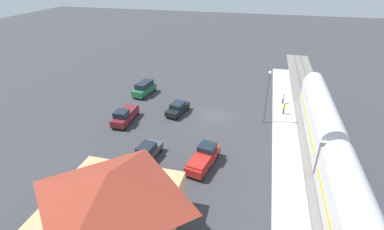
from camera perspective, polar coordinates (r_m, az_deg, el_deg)
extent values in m
plane|color=#38383D|center=(41.64, 4.29, -0.09)|extent=(200.00, 200.00, 0.00)
cube|color=slate|center=(41.92, 23.47, -2.20)|extent=(4.80, 70.00, 0.18)
cube|color=#59544C|center=(42.00, 24.46, -2.13)|extent=(0.10, 70.00, 0.12)
cube|color=#59544C|center=(41.72, 22.54, -1.92)|extent=(0.10, 70.00, 0.12)
cube|color=#B7B2A8|center=(41.32, 18.06, -1.52)|extent=(3.20, 46.00, 0.30)
cube|color=silver|center=(39.98, 24.21, -0.47)|extent=(2.90, 18.33, 3.70)
cube|color=gold|center=(39.85, 22.08, -0.61)|extent=(0.04, 16.87, 0.36)
cylinder|color=silver|center=(39.25, 24.70, 1.78)|extent=(2.75, 17.60, 2.76)
cylinder|color=silver|center=(23.75, 31.17, -18.42)|extent=(2.75, 17.60, 2.76)
cube|color=tan|center=(24.87, -15.26, -18.76)|extent=(9.40, 8.71, 3.68)
pyramid|color=maroon|center=(22.80, -16.24, -13.48)|extent=(10.20, 9.51, 2.40)
cube|color=#4C3323|center=(28.14, -10.79, -13.78)|extent=(1.10, 0.08, 2.10)
cylinder|color=#333338|center=(43.29, 17.92, 0.76)|extent=(0.22, 0.22, 0.85)
cylinder|color=yellow|center=(42.97, 18.06, 1.64)|extent=(0.36, 0.36, 0.62)
sphere|color=tan|center=(42.79, 18.15, 2.15)|extent=(0.24, 0.24, 0.24)
cylinder|color=#23284C|center=(46.51, 17.81, 2.71)|extent=(0.22, 0.22, 0.85)
cylinder|color=silver|center=(46.21, 17.94, 3.53)|extent=(0.36, 0.36, 0.62)
sphere|color=tan|center=(46.05, 18.01, 4.02)|extent=(0.24, 0.24, 0.24)
cube|color=#236638|center=(48.65, -9.58, 4.99)|extent=(2.63, 5.13, 1.00)
cube|color=#19232D|center=(48.42, -9.57, 6.08)|extent=(2.19, 3.64, 0.88)
cylinder|color=black|center=(46.96, -9.82, 3.43)|extent=(0.22, 0.68, 0.68)
cylinder|color=black|center=(47.84, -11.58, 3.74)|extent=(0.22, 0.68, 0.68)
cylinder|color=black|center=(49.92, -7.56, 5.13)|extent=(0.22, 0.68, 0.68)
cylinder|color=black|center=(50.75, -9.27, 5.39)|extent=(0.22, 0.68, 0.68)
cube|color=#47494F|center=(32.72, -9.08, -7.57)|extent=(2.50, 4.73, 0.76)
cube|color=#19232D|center=(32.32, -9.18, -6.56)|extent=(1.93, 2.38, 0.64)
cylinder|color=black|center=(34.47, -8.72, -6.26)|extent=(0.22, 0.68, 0.68)
cylinder|color=black|center=(33.77, -6.37, -6.90)|extent=(0.22, 0.68, 0.68)
cylinder|color=black|center=(32.21, -11.84, -9.35)|extent=(0.22, 0.68, 0.68)
cylinder|color=black|center=(31.46, -9.38, -10.12)|extent=(0.22, 0.68, 0.68)
cube|color=black|center=(41.78, -2.90, 1.17)|extent=(2.69, 4.77, 0.76)
cube|color=#19232D|center=(41.47, -2.92, 2.04)|extent=(2.01, 2.44, 0.64)
cylinder|color=black|center=(43.63, -2.75, 1.85)|extent=(0.22, 0.68, 0.68)
cylinder|color=black|center=(42.96, -0.87, 1.44)|extent=(0.22, 0.68, 0.68)
cylinder|color=black|center=(41.01, -4.99, -0.05)|extent=(0.22, 0.68, 0.68)
cylinder|color=black|center=(40.30, -3.03, -0.52)|extent=(0.22, 0.68, 0.68)
cube|color=maroon|center=(40.62, -13.27, -0.24)|extent=(2.06, 5.44, 0.92)
cube|color=#19232D|center=(39.42, -14.04, 0.20)|extent=(1.76, 1.76, 0.84)
cylinder|color=black|center=(38.82, -13.39, -2.44)|extent=(0.22, 0.76, 0.76)
cylinder|color=black|center=(39.57, -15.63, -2.13)|extent=(0.22, 0.76, 0.76)
cylinder|color=black|center=(42.19, -10.93, 0.43)|extent=(0.22, 0.76, 0.76)
cylinder|color=black|center=(42.88, -13.04, 0.67)|extent=(0.22, 0.76, 0.76)
cube|color=maroon|center=(41.11, -12.81, 1.05)|extent=(1.92, 3.01, 0.20)
cube|color=red|center=(31.15, 2.25, -8.97)|extent=(3.02, 5.69, 0.92)
cube|color=#19232D|center=(31.40, 3.05, -6.67)|extent=(2.04, 2.04, 0.84)
cylinder|color=black|center=(33.29, 2.40, -7.21)|extent=(0.22, 0.76, 0.76)
cylinder|color=black|center=(32.78, 5.17, -7.95)|extent=(0.22, 0.76, 0.76)
cylinder|color=black|center=(30.20, -0.99, -11.45)|extent=(0.22, 0.76, 0.76)
cylinder|color=black|center=(29.63, 2.05, -12.37)|extent=(0.22, 0.76, 0.76)
cube|color=red|center=(30.12, 1.53, -9.10)|extent=(2.43, 3.29, 0.20)
cylinder|color=#515156|center=(39.34, 14.76, 3.07)|extent=(0.16, 0.16, 7.16)
sphere|color=#EAE5C6|center=(37.96, 15.45, 8.21)|extent=(0.44, 0.44, 0.44)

